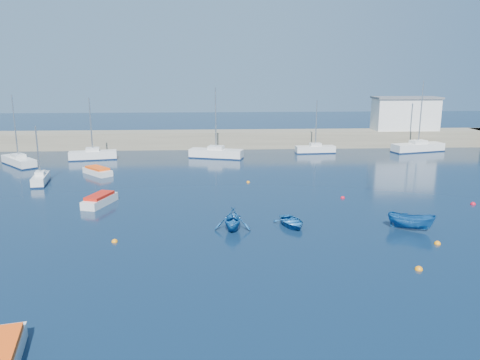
{
  "coord_description": "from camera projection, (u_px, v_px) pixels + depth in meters",
  "views": [
    {
      "loc": [
        -0.82,
        -27.97,
        12.07
      ],
      "look_at": [
        1.67,
        16.34,
        1.6
      ],
      "focal_mm": 35.0,
      "sensor_mm": 36.0,
      "label": 1
    }
  ],
  "objects": [
    {
      "name": "motorboat_2",
      "position": [
        98.0,
        171.0,
        55.26
      ],
      "size": [
        4.1,
        4.3,
        0.91
      ],
      "rotation": [
        0.0,
        0.0,
        0.74
      ],
      "color": "silver",
      "rests_on": "ground"
    },
    {
      "name": "sailboat_8",
      "position": [
        418.0,
        147.0,
        70.76
      ],
      "size": [
        8.42,
        4.26,
        10.56
      ],
      "rotation": [
        0.0,
        0.0,
        1.83
      ],
      "color": "silver",
      "rests_on": "ground"
    },
    {
      "name": "harbor_office",
      "position": [
        405.0,
        114.0,
        75.16
      ],
      "size": [
        10.0,
        4.0,
        5.0
      ],
      "primitive_type": "cube",
      "color": "silver",
      "rests_on": "back_wall"
    },
    {
      "name": "back_wall",
      "position": [
        219.0,
        139.0,
        74.39
      ],
      "size": [
        96.0,
        4.5,
        2.6
      ],
      "primitive_type": "cube",
      "color": "#756E59",
      "rests_on": "ground"
    },
    {
      "name": "buoy_0",
      "position": [
        115.0,
        242.0,
        33.64
      ],
      "size": [
        0.44,
        0.44,
        0.44
      ],
      "primitive_type": "sphere",
      "color": "orange",
      "rests_on": "ground"
    },
    {
      "name": "dinghy_right",
      "position": [
        411.0,
        222.0,
        36.02
      ],
      "size": [
        3.74,
        2.83,
        1.36
      ],
      "primitive_type": "imported",
      "rotation": [
        0.0,
        0.0,
        1.08
      ],
      "color": "#155294",
      "rests_on": "ground"
    },
    {
      "name": "buoy_1",
      "position": [
        343.0,
        198.0,
        45.1
      ],
      "size": [
        0.43,
        0.43,
        0.43
      ],
      "primitive_type": "sphere",
      "color": "#B40D22",
      "rests_on": "ground"
    },
    {
      "name": "sailboat_4",
      "position": [
        19.0,
        161.0,
        60.45
      ],
      "size": [
        6.07,
        6.45,
        9.04
      ],
      "rotation": [
        0.0,
        0.0,
        0.73
      ],
      "color": "silver",
      "rests_on": "ground"
    },
    {
      "name": "dinghy_center",
      "position": [
        292.0,
        222.0,
        36.96
      ],
      "size": [
        3.01,
        3.71,
        0.68
      ],
      "primitive_type": "imported",
      "rotation": [
        0.0,
        0.0,
        0.23
      ],
      "color": "#155294",
      "rests_on": "ground"
    },
    {
      "name": "sailboat_5",
      "position": [
        93.0,
        155.0,
        64.47
      ],
      "size": [
        6.53,
        2.91,
        8.44
      ],
      "rotation": [
        0.0,
        0.0,
        1.76
      ],
      "color": "silver",
      "rests_on": "ground"
    },
    {
      "name": "sailboat_7",
      "position": [
        315.0,
        149.0,
        69.56
      ],
      "size": [
        5.93,
        2.02,
        7.76
      ],
      "rotation": [
        0.0,
        0.0,
        1.64
      ],
      "color": "silver",
      "rests_on": "ground"
    },
    {
      "name": "buoy_3",
      "position": [
        248.0,
        182.0,
        51.41
      ],
      "size": [
        0.38,
        0.38,
        0.38
      ],
      "primitive_type": "sphere",
      "color": "orange",
      "rests_on": "ground"
    },
    {
      "name": "ground",
      "position": [
        228.0,
        263.0,
        29.99
      ],
      "size": [
        220.0,
        220.0,
        0.0
      ],
      "primitive_type": "plane",
      "color": "#0C1F35",
      "rests_on": "ground"
    },
    {
      "name": "motorboat_1",
      "position": [
        100.0,
        200.0,
        42.8
      ],
      "size": [
        2.65,
        4.37,
        1.01
      ],
      "rotation": [
        0.0,
        0.0,
        -0.31
      ],
      "color": "silver",
      "rests_on": "ground"
    },
    {
      "name": "buoy_4",
      "position": [
        473.0,
        204.0,
        43.0
      ],
      "size": [
        0.49,
        0.49,
        0.49
      ],
      "primitive_type": "sphere",
      "color": "#B40D22",
      "rests_on": "ground"
    },
    {
      "name": "sailboat_3",
      "position": [
        41.0,
        179.0,
        50.79
      ],
      "size": [
        2.1,
        4.79,
        6.3
      ],
      "rotation": [
        0.0,
        0.0,
        0.18
      ],
      "color": "silver",
      "rests_on": "ground"
    },
    {
      "name": "buoy_5",
      "position": [
        419.0,
        270.0,
        28.95
      ],
      "size": [
        0.5,
        0.5,
        0.5
      ],
      "primitive_type": "sphere",
      "color": "orange",
      "rests_on": "ground"
    },
    {
      "name": "sailboat_6",
      "position": [
        216.0,
        153.0,
        65.65
      ],
      "size": [
        7.74,
        4.18,
        9.8
      ],
      "rotation": [
        0.0,
        0.0,
        1.27
      ],
      "color": "silver",
      "rests_on": "ground"
    },
    {
      "name": "dinghy_left",
      "position": [
        233.0,
        219.0,
        36.07
      ],
      "size": [
        3.11,
        3.51,
        1.72
      ],
      "primitive_type": "imported",
      "rotation": [
        0.0,
        0.0,
        -0.1
      ],
      "color": "#155294",
      "rests_on": "ground"
    },
    {
      "name": "buoy_2",
      "position": [
        437.0,
        244.0,
        33.23
      ],
      "size": [
        0.47,
        0.47,
        0.47
      ],
      "primitive_type": "sphere",
      "color": "orange",
      "rests_on": "ground"
    }
  ]
}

